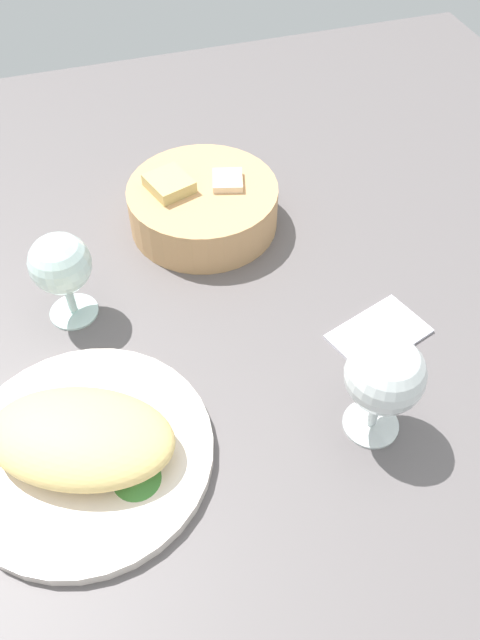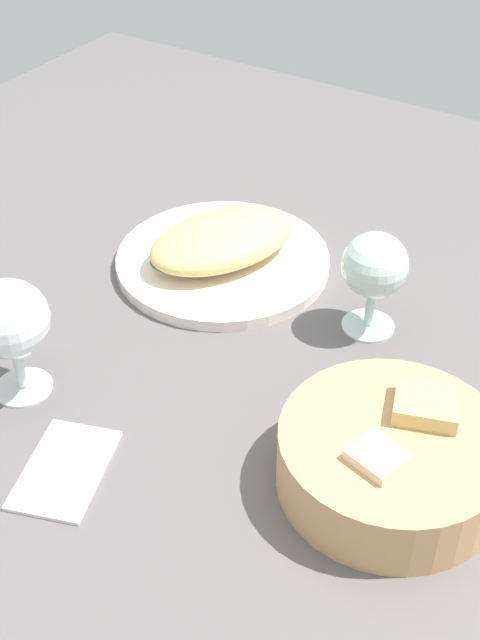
% 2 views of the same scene
% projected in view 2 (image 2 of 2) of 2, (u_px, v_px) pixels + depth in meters
% --- Properties ---
extents(ground_plane, '(1.40, 1.40, 0.02)m').
position_uv_depth(ground_plane, '(215.00, 373.00, 0.89)').
color(ground_plane, '#5F595A').
extents(plate, '(0.25, 0.25, 0.01)m').
position_uv_depth(plate, '(223.00, 261.00, 1.02)').
color(plate, white).
rests_on(plate, ground_plane).
extents(omelette, '(0.21, 0.18, 0.05)m').
position_uv_depth(omelette, '(223.00, 240.00, 1.00)').
color(omelette, '#E9C675').
rests_on(omelette, plate).
extents(lettuce_garnish, '(0.05, 0.05, 0.01)m').
position_uv_depth(lettuce_garnish, '(169.00, 257.00, 1.00)').
color(lettuce_garnish, '#3F8435').
rests_on(lettuce_garnish, plate).
extents(bread_basket, '(0.20, 0.20, 0.08)m').
position_uv_depth(bread_basket, '(392.00, 457.00, 0.74)').
color(bread_basket, tan).
rests_on(bread_basket, ground_plane).
extents(wine_glass_near, '(0.08, 0.08, 0.13)m').
position_uv_depth(wine_glass_near, '(10.00, 322.00, 0.81)').
color(wine_glass_near, silver).
rests_on(wine_glass_near, ground_plane).
extents(wine_glass_far, '(0.07, 0.07, 0.12)m').
position_uv_depth(wine_glass_far, '(375.00, 269.00, 0.89)').
color(wine_glass_far, silver).
rests_on(wine_glass_far, ground_plane).
extents(folded_napkin, '(0.13, 0.10, 0.01)m').
position_uv_depth(folded_napkin, '(65.00, 468.00, 0.77)').
color(folded_napkin, white).
rests_on(folded_napkin, ground_plane).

